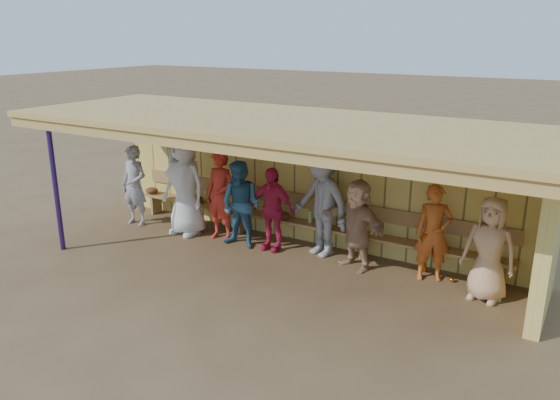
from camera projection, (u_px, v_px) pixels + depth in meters
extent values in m
plane|color=brown|center=(270.00, 263.00, 9.40)|extent=(90.00, 90.00, 0.00)
imported|color=gray|center=(135.00, 186.00, 11.11)|extent=(0.62, 0.42, 1.65)
imported|color=silver|center=(185.00, 185.00, 10.53)|extent=(1.01, 0.70, 1.99)
imported|color=#2F6281|center=(241.00, 205.00, 9.92)|extent=(0.81, 0.65, 1.62)
imported|color=#C71F41|center=(272.00, 209.00, 9.81)|extent=(0.91, 0.40, 1.54)
imported|color=gray|center=(321.00, 202.00, 9.50)|extent=(1.46, 1.15, 1.98)
imported|color=tan|center=(357.00, 224.00, 9.03)|extent=(1.49, 0.98, 1.54)
imported|color=#BA551D|center=(433.00, 233.00, 8.59)|extent=(0.67, 0.57, 1.56)
imported|color=tan|center=(490.00, 249.00, 7.92)|extent=(0.84, 0.60, 1.59)
imported|color=red|center=(221.00, 196.00, 10.27)|extent=(0.64, 0.43, 1.73)
cube|color=#E0C75F|center=(308.00, 179.00, 10.16)|extent=(8.60, 0.20, 2.40)
cube|color=#E0C75F|center=(550.00, 234.00, 7.36)|extent=(0.20, 1.62, 2.40)
cube|color=tan|center=(269.00, 122.00, 8.69)|extent=(8.80, 3.20, 0.10)
cube|color=tan|center=(211.00, 146.00, 7.49)|extent=(8.80, 0.10, 0.18)
cube|color=tan|center=(103.00, 113.00, 10.59)|extent=(0.08, 3.00, 0.16)
cube|color=tan|center=(139.00, 117.00, 10.13)|extent=(0.08, 3.00, 0.16)
cube|color=tan|center=(178.00, 121.00, 9.66)|extent=(0.08, 3.00, 0.16)
cube|color=tan|center=(221.00, 125.00, 9.19)|extent=(0.08, 3.00, 0.16)
cube|color=tan|center=(269.00, 130.00, 8.73)|extent=(0.08, 3.00, 0.16)
cube|color=tan|center=(322.00, 136.00, 8.26)|extent=(0.08, 3.00, 0.16)
cube|color=tan|center=(381.00, 142.00, 7.79)|extent=(0.08, 3.00, 0.16)
cube|color=tan|center=(448.00, 149.00, 7.33)|extent=(0.08, 3.00, 0.16)
cube|color=tan|center=(524.00, 157.00, 6.86)|extent=(0.08, 3.00, 0.16)
cylinder|color=navy|center=(55.00, 186.00, 9.67)|extent=(0.09, 0.09, 2.40)
cube|color=#AB8249|center=(300.00, 222.00, 10.15)|extent=(7.60, 0.32, 0.05)
cube|color=#AB8249|center=(304.00, 201.00, 10.17)|extent=(7.60, 0.04, 0.26)
cube|color=#AB8249|center=(156.00, 204.00, 11.98)|extent=(0.06, 0.29, 0.40)
cube|color=#AB8249|center=(243.00, 222.00, 10.85)|extent=(0.06, 0.29, 0.40)
cube|color=#AB8249|center=(364.00, 247.00, 9.58)|extent=(0.06, 0.29, 0.40)
cube|color=#AB8249|center=(503.00, 276.00, 8.45)|extent=(0.06, 0.29, 0.40)
cylinder|color=orange|center=(425.00, 253.00, 8.80)|extent=(0.13, 0.41, 0.80)
sphere|color=orange|center=(452.00, 280.00, 8.68)|extent=(0.08, 0.08, 0.08)
ellipsoid|color=#593319|center=(152.00, 191.00, 11.87)|extent=(0.30, 0.24, 0.14)
ellipsoid|color=#593319|center=(197.00, 199.00, 11.26)|extent=(0.30, 0.24, 0.14)
ellipsoid|color=#593319|center=(282.00, 215.00, 10.25)|extent=(0.30, 0.24, 0.14)
cylinder|color=#84C864|center=(310.00, 217.00, 10.05)|extent=(0.07, 0.07, 0.22)
cylinder|color=gold|center=(376.00, 229.00, 9.42)|extent=(0.07, 0.07, 0.22)
cylinder|color=#78B85C|center=(499.00, 294.00, 8.04)|extent=(0.07, 0.07, 0.22)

